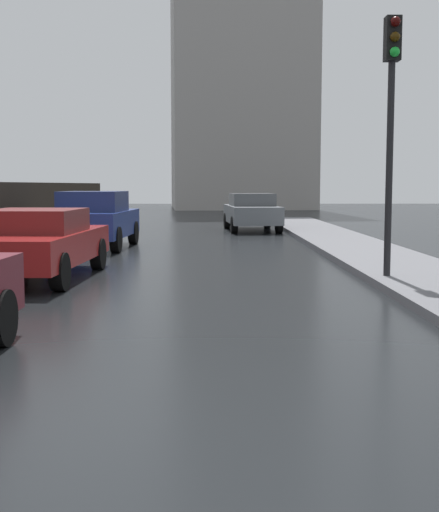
# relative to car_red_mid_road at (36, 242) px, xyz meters

# --- Properties ---
(ground) EXTENTS (120.00, 120.00, 0.00)m
(ground) POSITION_rel_car_red_mid_road_xyz_m (2.04, -8.31, -0.69)
(ground) COLOR black
(car_red_mid_road) EXTENTS (2.10, 4.60, 1.30)m
(car_red_mid_road) POSITION_rel_car_red_mid_road_xyz_m (0.00, 0.00, 0.00)
(car_red_mid_road) COLOR maroon
(car_red_mid_road) RESTS_ON ground
(car_grey_far_ahead) EXTENTS (2.07, 4.50, 1.42)m
(car_grey_far_ahead) POSITION_rel_car_red_mid_road_xyz_m (4.83, 13.59, 0.05)
(car_grey_far_ahead) COLOR slate
(car_grey_far_ahead) RESTS_ON ground
(car_blue_far_lane) EXTENTS (2.07, 4.10, 1.57)m
(car_blue_far_lane) POSITION_rel_car_red_mid_road_xyz_m (0.07, 6.34, 0.13)
(car_blue_far_lane) COLOR navy
(car_blue_far_lane) RESTS_ON ground
(traffic_light) EXTENTS (0.26, 0.39, 4.48)m
(traffic_light) POSITION_rel_car_red_mid_road_xyz_m (6.38, -0.70, 2.55)
(traffic_light) COLOR black
(traffic_light) RESTS_ON sidewalk_strip
(distant_tower) EXTENTS (10.65, 10.47, 28.85)m
(distant_tower) POSITION_rel_car_red_mid_road_xyz_m (5.49, 39.49, 13.74)
(distant_tower) COLOR #9E9993
(distant_tower) RESTS_ON ground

